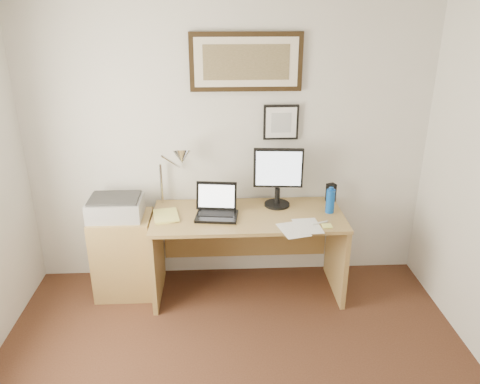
{
  "coord_description": "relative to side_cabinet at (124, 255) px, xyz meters",
  "views": [
    {
      "loc": [
        -0.1,
        -1.91,
        2.4
      ],
      "look_at": [
        0.07,
        1.43,
        1.04
      ],
      "focal_mm": 35.0,
      "sensor_mm": 36.0,
      "label": 1
    }
  ],
  "objects": [
    {
      "name": "marker_pen",
      "position": [
        1.63,
        -0.25,
        0.39
      ],
      "size": [
        0.14,
        0.06,
        0.02
      ],
      "primitive_type": "cylinder",
      "rotation": [
        0.0,
        1.57,
        0.35
      ],
      "color": "white",
      "rests_on": "desk"
    },
    {
      "name": "paper_sheet_b",
      "position": [
        1.53,
        -0.3,
        0.39
      ],
      "size": [
        0.22,
        0.3,
        0.0
      ],
      "primitive_type": "cube",
      "rotation": [
        0.0,
        0.0,
        0.08
      ],
      "color": "white",
      "rests_on": "desk"
    },
    {
      "name": "laptop",
      "position": [
        0.81,
        -0.05,
        0.44
      ],
      "size": [
        0.37,
        0.33,
        0.26
      ],
      "color": "black",
      "rests_on": "desk"
    },
    {
      "name": "picture_large",
      "position": [
        1.07,
        0.29,
        1.59
      ],
      "size": [
        0.92,
        0.04,
        0.47
      ],
      "color": "black",
      "rests_on": "wall_back"
    },
    {
      "name": "printer",
      "position": [
        -0.03,
        0.01,
        0.45
      ],
      "size": [
        0.44,
        0.34,
        0.18
      ],
      "color": "#9F9FA1",
      "rests_on": "side_cabinet"
    },
    {
      "name": "desk_lamp",
      "position": [
        0.51,
        0.13,
        0.82
      ],
      "size": [
        0.29,
        0.27,
        0.53
      ],
      "color": "silver",
      "rests_on": "desk"
    },
    {
      "name": "sticky_pad",
      "position": [
        1.68,
        -0.31,
        0.39
      ],
      "size": [
        0.08,
        0.08,
        0.01
      ],
      "primitive_type": "cube",
      "rotation": [
        0.0,
        0.0,
        0.01
      ],
      "color": "#EBF172",
      "rests_on": "desk"
    },
    {
      "name": "speaker",
      "position": [
        1.82,
        0.2,
        0.47
      ],
      "size": [
        0.09,
        0.09,
        0.16
      ],
      "primitive_type": "cube",
      "rotation": [
        0.0,
        0.0,
        0.38
      ],
      "color": "black",
      "rests_on": "desk"
    },
    {
      "name": "paper_sheet_a",
      "position": [
        1.4,
        -0.35,
        0.39
      ],
      "size": [
        0.26,
        0.32,
        0.0
      ],
      "primitive_type": "cube",
      "rotation": [
        0.0,
        0.0,
        0.24
      ],
      "color": "white",
      "rests_on": "desk"
    },
    {
      "name": "water_bottle",
      "position": [
        1.76,
        -0.04,
        0.49
      ],
      "size": [
        0.07,
        0.07,
        0.21
      ],
      "primitive_type": "cylinder",
      "color": "#0D4AAC",
      "rests_on": "desk"
    },
    {
      "name": "desk",
      "position": [
        1.07,
        0.04,
        0.15
      ],
      "size": [
        1.6,
        0.7,
        0.75
      ],
      "color": "olive",
      "rests_on": "floor"
    },
    {
      "name": "bottle_cap",
      "position": [
        1.76,
        -0.04,
        0.6
      ],
      "size": [
        0.04,
        0.04,
        0.02
      ],
      "primitive_type": "cylinder",
      "color": "#0D4AAC",
      "rests_on": "water_bottle"
    },
    {
      "name": "wall_back",
      "position": [
        0.92,
        0.32,
        0.89
      ],
      "size": [
        3.5,
        0.02,
        2.5
      ],
      "primitive_type": "cube",
      "color": "silver",
      "rests_on": "ground"
    },
    {
      "name": "side_cabinet",
      "position": [
        0.0,
        0.0,
        0.0
      ],
      "size": [
        0.5,
        0.4,
        0.73
      ],
      "primitive_type": "cube",
      "color": "olive",
      "rests_on": "floor"
    },
    {
      "name": "book",
      "position": [
        0.29,
        -0.08,
        0.4
      ],
      "size": [
        0.24,
        0.3,
        0.02
      ],
      "primitive_type": "imported",
      "rotation": [
        0.0,
        0.0,
        0.19
      ],
      "color": "#E8E26D",
      "rests_on": "desk"
    },
    {
      "name": "lcd_monitor",
      "position": [
        1.34,
        0.12,
        0.68
      ],
      "size": [
        0.42,
        0.22,
        0.52
      ],
      "color": "black",
      "rests_on": "desk"
    },
    {
      "name": "picture_small",
      "position": [
        1.37,
        0.29,
        1.09
      ],
      "size": [
        0.3,
        0.03,
        0.3
      ],
      "color": "black",
      "rests_on": "wall_back"
    }
  ]
}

